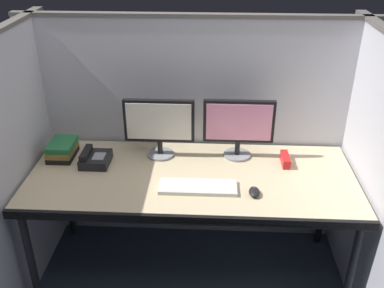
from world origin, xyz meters
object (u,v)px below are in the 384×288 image
object	(u,v)px
desk	(191,184)
computer_mouse	(254,192)
red_stapler	(285,160)
keyboard_main	(198,187)
monitor_left	(159,124)
book_stack	(62,149)
monitor_right	(239,125)
desk_phone	(95,159)

from	to	relation	value
desk	computer_mouse	world-z (taller)	computer_mouse
desk	red_stapler	xyz separation A→B (m)	(0.56, 0.18, 0.08)
keyboard_main	monitor_left	bearing A→B (deg)	124.54
keyboard_main	book_stack	distance (m)	0.92
monitor_right	keyboard_main	size ratio (longest dim) A/B	1.00
desk	monitor_right	bearing A→B (deg)	43.29
monitor_right	book_stack	xyz separation A→B (m)	(-1.09, -0.06, -0.17)
computer_mouse	book_stack	xyz separation A→B (m)	(-1.16, 0.36, 0.03)
computer_mouse	monitor_right	bearing A→B (deg)	100.25
desk	book_stack	world-z (taller)	book_stack
red_stapler	book_stack	xyz separation A→B (m)	(-1.38, 0.02, 0.02)
computer_mouse	monitor_left	bearing A→B (deg)	143.90
monitor_right	book_stack	size ratio (longest dim) A/B	1.93
monitor_right	red_stapler	size ratio (longest dim) A/B	2.87
desk_phone	desk	bearing A→B (deg)	-11.17
computer_mouse	red_stapler	distance (m)	0.40
keyboard_main	computer_mouse	xyz separation A→B (m)	(0.31, -0.04, 0.01)
monitor_left	keyboard_main	distance (m)	0.49
monitor_right	keyboard_main	xyz separation A→B (m)	(-0.23, -0.38, -0.20)
book_stack	desk_phone	bearing A→B (deg)	-18.75
monitor_left	book_stack	bearing A→B (deg)	-175.39
monitor_left	computer_mouse	size ratio (longest dim) A/B	4.48
book_stack	desk_phone	size ratio (longest dim) A/B	1.17
monitor_left	keyboard_main	size ratio (longest dim) A/B	1.00
monitor_right	computer_mouse	size ratio (longest dim) A/B	4.48
monitor_left	computer_mouse	distance (m)	0.72
red_stapler	keyboard_main	bearing A→B (deg)	-149.78
monitor_left	monitor_right	distance (m)	0.48
red_stapler	desk_phone	distance (m)	1.16
desk	keyboard_main	bearing A→B (deg)	-71.14
monitor_right	keyboard_main	world-z (taller)	monitor_right
monitor_left	book_stack	xyz separation A→B (m)	(-0.61, -0.05, -0.17)
keyboard_main	desk_phone	size ratio (longest dim) A/B	2.26
book_stack	monitor_left	bearing A→B (deg)	4.61
monitor_right	monitor_left	bearing A→B (deg)	-178.10
monitor_left	desk_phone	distance (m)	0.44
book_stack	desk	bearing A→B (deg)	-13.28
desk_phone	book_stack	bearing A→B (deg)	161.25
monitor_left	desk_phone	bearing A→B (deg)	-162.17
book_stack	keyboard_main	bearing A→B (deg)	-20.29
computer_mouse	book_stack	size ratio (longest dim) A/B	0.43
monitor_left	monitor_right	bearing A→B (deg)	1.90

